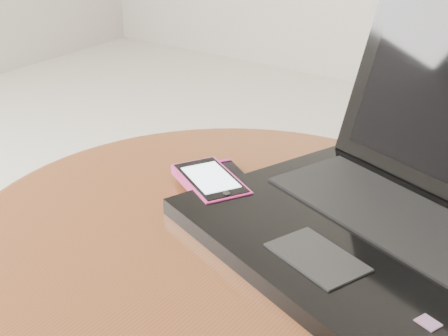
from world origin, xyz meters
The scene contains 4 objects.
table centered at (0.03, 0.03, 0.39)m, with size 0.63×0.63×0.50m.
laptop centered at (0.19, 0.13, 0.54)m, with size 0.47×0.45×0.24m.
phone_black centered at (-0.04, 0.12, 0.50)m, with size 0.12×0.10×0.01m.
phone_pink centered at (-0.04, 0.09, 0.51)m, with size 0.13×0.11×0.01m.
Camera 1 is at (0.39, -0.48, 0.88)m, focal length 52.91 mm.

